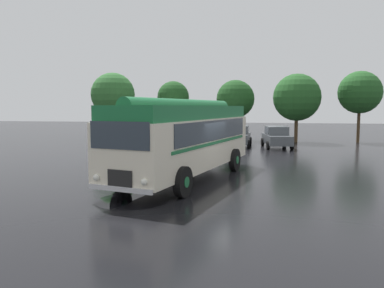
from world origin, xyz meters
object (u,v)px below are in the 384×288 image
object	(u,v)px
car_mid_left	(239,136)
box_van	(165,129)
car_mid_right	(277,137)
car_near_left	(203,135)
vintage_bus	(186,136)

from	to	relation	value
car_mid_left	box_van	bearing A→B (deg)	-174.08
car_mid_right	box_van	distance (m)	8.87
car_near_left	box_van	world-z (taller)	box_van
vintage_bus	car_mid_left	bearing A→B (deg)	83.28
car_mid_right	box_van	size ratio (longest dim) A/B	0.74
car_near_left	box_van	bearing A→B (deg)	-163.65
vintage_bus	box_van	world-z (taller)	vintage_bus
car_near_left	box_van	xyz separation A→B (m)	(-2.96, -0.87, 0.52)
vintage_bus	car_near_left	size ratio (longest dim) A/B	2.42
car_mid_left	car_mid_right	bearing A→B (deg)	-13.02
car_near_left	car_mid_left	size ratio (longest dim) A/B	1.00
car_near_left	car_mid_left	bearing A→B (deg)	-5.01
car_near_left	car_mid_left	xyz separation A→B (m)	(2.94, -0.26, 0.00)
car_near_left	car_mid_right	distance (m)	5.97
car_near_left	car_mid_right	world-z (taller)	same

